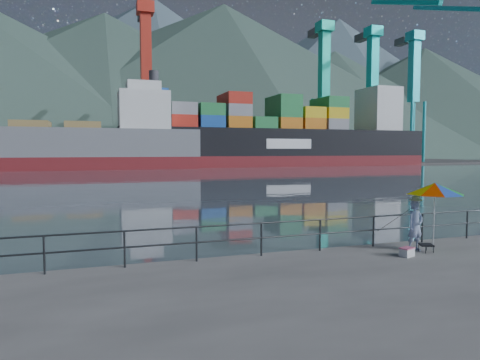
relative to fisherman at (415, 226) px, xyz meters
name	(u,v)px	position (x,y,z in m)	size (l,w,h in m)	color
ground	(407,326)	(-3.89, -4.28, -1.05)	(24.00, 11.00, 0.50)	slate
harbor_water	(114,160)	(-3.89, 129.22, -0.80)	(500.00, 280.00, 0.00)	#4F5C68
far_dock	(164,163)	(6.11, 92.22, -0.80)	(200.00, 40.00, 0.40)	#514F4C
guardrail	(291,237)	(-3.89, 0.92, -0.28)	(22.00, 0.06, 1.03)	#2D3033
mountains	(186,87)	(34.93, 206.97, 34.75)	(600.00, 332.80, 80.00)	#385147
port_cranes	(259,95)	(27.11, 83.22, 15.20)	(116.00, 28.00, 38.40)	#AC2E1C
container_stacks	(254,152)	(29.36, 92.60, 1.80)	(58.00, 5.40, 7.80)	yellow
fisherman	(415,226)	(0.00, 0.00, 0.00)	(0.58, 0.38, 1.59)	#345091
beach_umbrella	(435,189)	(0.55, -0.19, 1.18)	(2.35, 2.35, 2.16)	white
folding_stool	(426,248)	(0.18, -0.30, -0.66)	(0.51, 0.51, 0.25)	black
cooler_bag	(407,252)	(-0.76, -0.56, -0.68)	(0.41, 0.28, 0.24)	silver
fishing_rod	(397,243)	(0.15, 1.02, -0.80)	(0.02, 0.02, 2.17)	black
bulk_carrier	(56,145)	(-16.13, 70.95, 3.29)	(53.92, 9.33, 14.50)	maroon
container_ship	(285,138)	(29.72, 74.43, 4.98)	(67.11, 11.19, 18.10)	maroon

